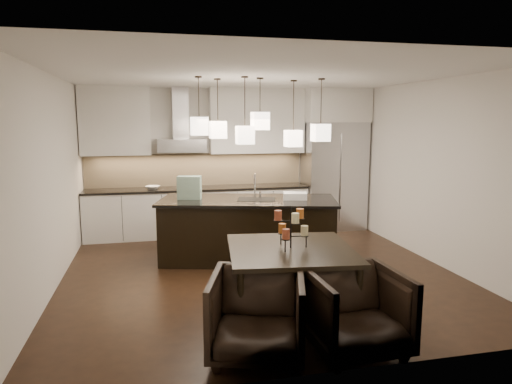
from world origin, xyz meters
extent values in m
cube|color=black|center=(0.00, 0.00, -0.01)|extent=(5.50, 5.50, 0.02)
cube|color=white|center=(0.00, 0.00, 2.81)|extent=(5.50, 5.50, 0.02)
cube|color=silver|center=(0.00, 2.76, 1.40)|extent=(5.50, 0.02, 2.80)
cube|color=silver|center=(0.00, -2.76, 1.40)|extent=(5.50, 0.02, 2.80)
cube|color=silver|center=(-2.76, 0.00, 1.40)|extent=(0.02, 5.50, 2.80)
cube|color=silver|center=(2.76, 0.00, 1.40)|extent=(0.02, 5.50, 2.80)
cube|color=#B7B7BA|center=(2.10, 2.38, 1.07)|extent=(1.20, 0.72, 2.15)
cube|color=silver|center=(2.10, 2.38, 2.47)|extent=(1.26, 0.72, 0.65)
cube|color=silver|center=(-0.62, 2.43, 0.44)|extent=(4.21, 0.62, 0.88)
cube|color=black|center=(-0.62, 2.43, 0.90)|extent=(4.21, 0.66, 0.04)
cube|color=tan|center=(-0.62, 2.73, 1.24)|extent=(4.21, 0.02, 0.63)
cube|color=silver|center=(-2.10, 2.57, 2.17)|extent=(1.25, 0.35, 1.25)
cube|color=silver|center=(0.55, 2.57, 2.17)|extent=(1.85, 0.35, 1.25)
cube|color=#B7B7BA|center=(-0.93, 2.48, 1.72)|extent=(0.90, 0.52, 0.24)
cube|color=#B7B7BA|center=(-0.93, 2.59, 2.32)|extent=(0.30, 0.28, 0.96)
imported|color=silver|center=(-1.48, 2.38, 0.95)|extent=(0.33, 0.33, 0.06)
cube|color=black|center=(-0.03, 0.65, 0.46)|extent=(2.82, 1.69, 0.93)
cube|color=black|center=(-0.03, 0.65, 0.95)|extent=(2.92, 1.79, 0.04)
cube|color=#1C5436|center=(-0.92, 0.86, 1.15)|extent=(0.40, 0.27, 0.36)
cube|color=silver|center=(0.68, 0.47, 1.02)|extent=(0.41, 0.34, 0.11)
cylinder|color=beige|center=(0.14, -1.60, 0.99)|extent=(0.09, 0.09, 0.11)
cylinder|color=#C46420|center=(-0.07, -1.45, 0.99)|extent=(0.09, 0.09, 0.11)
cylinder|color=#A3472C|center=(-0.10, -1.70, 0.99)|extent=(0.09, 0.09, 0.11)
cylinder|color=#C46420|center=(0.12, -1.50, 1.17)|extent=(0.09, 0.09, 0.11)
cylinder|color=#A3472C|center=(-0.15, -1.55, 1.17)|extent=(0.09, 0.09, 0.11)
cylinder|color=beige|center=(-0.01, -1.72, 1.17)|extent=(0.09, 0.09, 0.11)
imported|color=black|center=(-0.56, -2.33, 0.40)|extent=(1.07, 1.09, 0.80)
imported|color=black|center=(0.37, -2.44, 0.40)|extent=(0.88, 0.91, 0.80)
cube|color=#FEEAD0|center=(-0.79, 0.40, 2.10)|extent=(0.24, 0.24, 0.26)
cube|color=#FEEAD0|center=(-0.48, 0.68, 2.04)|extent=(0.24, 0.24, 0.26)
cube|color=#FEEAD0|center=(0.11, 0.41, 2.18)|extent=(0.24, 0.24, 0.26)
cube|color=#FEEAD0|center=(0.71, 0.70, 1.90)|extent=(0.24, 0.24, 0.26)
cube|color=#FEEAD0|center=(1.03, 0.33, 2.00)|extent=(0.24, 0.24, 0.26)
cube|color=#FEEAD0|center=(-0.15, 0.27, 1.98)|extent=(0.24, 0.24, 0.26)
camera|label=1|loc=(-1.45, -6.21, 2.18)|focal=32.00mm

